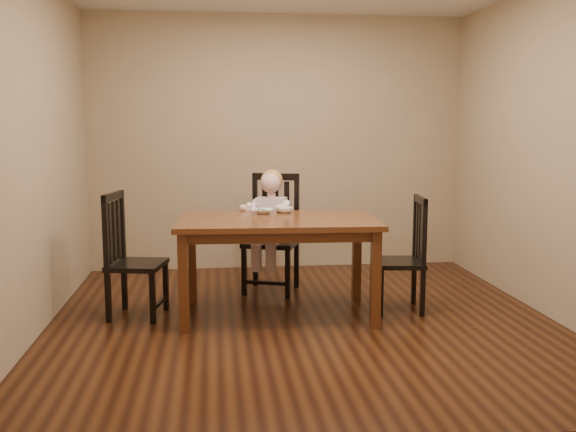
{
  "coord_description": "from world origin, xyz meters",
  "views": [
    {
      "loc": [
        -0.69,
        -4.89,
        1.56
      ],
      "look_at": [
        -0.09,
        0.25,
        0.81
      ],
      "focal_mm": 40.0,
      "sensor_mm": 36.0,
      "label": 1
    }
  ],
  "objects": [
    {
      "name": "toddler",
      "position": [
        -0.17,
        0.95,
        0.68
      ],
      "size": [
        0.48,
        0.54,
        0.61
      ],
      "primitive_type": null,
      "rotation": [
        0.0,
        0.0,
        2.8
      ],
      "color": "white",
      "rests_on": "chair_child"
    },
    {
      "name": "chair_left",
      "position": [
        -1.37,
        0.3,
        0.49
      ],
      "size": [
        0.5,
        0.51,
        1.01
      ],
      "rotation": [
        0.0,
        0.0,
        -1.77
      ],
      "color": "black",
      "rests_on": "room"
    },
    {
      "name": "bowl_veg",
      "position": [
        -0.09,
        0.53,
        0.82
      ],
      "size": [
        0.17,
        0.17,
        0.05
      ],
      "primitive_type": "imported",
      "rotation": [
        0.0,
        0.0,
        -0.16
      ],
      "color": "white",
      "rests_on": "dining_table"
    },
    {
      "name": "dining_table",
      "position": [
        -0.18,
        0.21,
        0.71
      ],
      "size": [
        1.64,
        1.03,
        0.8
      ],
      "rotation": [
        0.0,
        0.0,
        -0.04
      ],
      "color": "#492711",
      "rests_on": "room"
    },
    {
      "name": "fork",
      "position": [
        -0.32,
        0.48,
        0.85
      ],
      "size": [
        0.06,
        0.12,
        0.05
      ],
      "rotation": [
        0.0,
        0.0,
        0.36
      ],
      "color": "silver",
      "rests_on": "bowl_peas"
    },
    {
      "name": "bowl_peas",
      "position": [
        -0.28,
        0.5,
        0.82
      ],
      "size": [
        0.19,
        0.19,
        0.04
      ],
      "primitive_type": "imported",
      "rotation": [
        0.0,
        0.0,
        -0.21
      ],
      "color": "white",
      "rests_on": "dining_table"
    },
    {
      "name": "chair_right",
      "position": [
        0.89,
        0.22,
        0.46
      ],
      "size": [
        0.44,
        0.46,
        0.96
      ],
      "rotation": [
        0.0,
        0.0,
        1.46
      ],
      "color": "black",
      "rests_on": "room"
    },
    {
      "name": "chair_child",
      "position": [
        -0.15,
        1.0,
        0.53
      ],
      "size": [
        0.6,
        0.58,
        1.1
      ],
      "rotation": [
        0.0,
        0.0,
        2.8
      ],
      "color": "black",
      "rests_on": "room"
    },
    {
      "name": "room",
      "position": [
        0.0,
        0.0,
        1.35
      ],
      "size": [
        4.01,
        4.01,
        2.71
      ],
      "color": "#401F0D",
      "rests_on": "ground"
    }
  ]
}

